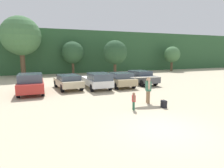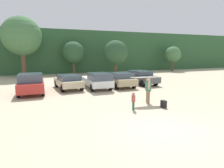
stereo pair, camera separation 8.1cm
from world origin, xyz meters
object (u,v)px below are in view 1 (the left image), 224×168
Objects in this scene: parked_car_dark_gray at (141,77)px; person_child at (134,100)px; person_adult at (148,89)px; backpack_dropped at (164,104)px; parked_car_champagne at (68,81)px; parked_car_white at (97,80)px; parked_car_tan at (120,79)px; parked_car_red at (31,83)px; surfboard_white at (146,77)px.

parked_car_dark_gray is 9.65m from person_child.
person_adult is 1.53m from backpack_dropped.
parked_car_champagne is at bearing -39.22° from person_adult.
parked_car_white is at bearing 95.05° from parked_car_dark_gray.
parked_car_tan is at bearing 100.63° from parked_car_dark_gray.
parked_car_tan is at bearing -76.71° from person_adult.
parked_car_champagne reaches higher than backpack_dropped.
parked_car_champagne is at bearing 118.35° from backpack_dropped.
parked_car_dark_gray is at bearing -102.05° from person_child.
parked_car_dark_gray is (10.81, 1.12, -0.08)m from parked_car_red.
parked_car_red is at bearing 90.90° from parked_car_dark_gray.
parked_car_tan is (8.05, 0.35, -0.10)m from parked_car_red.
parked_car_white is 2.39m from parked_car_tan.
parked_car_red is 2.38× the size of person_adult.
parked_car_red reaches higher than parked_car_champagne.
person_adult reaches higher than parked_car_champagne.
parked_car_champagne is 8.45m from person_child.
parked_car_dark_gray is at bearing -74.47° from parked_car_tan.
surfboard_white reaches higher than parked_car_champagne.
parked_car_champagne is 8.05m from surfboard_white.
parked_car_tan is (4.92, -0.64, 0.01)m from parked_car_champagne.
parked_car_champagne is 9.45m from backpack_dropped.
surfboard_white is at bearing -155.59° from parked_car_champagne.
parked_car_champagne is 4.10× the size of person_child.
person_child is (5.69, -7.05, -0.26)m from parked_car_red.
parked_car_red is 3.29m from parked_car_champagne.
person_adult reaches higher than person_child.
parked_car_red is 1.02× the size of parked_car_tan.
parked_car_red reaches higher than backpack_dropped.
surfboard_white reaches higher than person_adult.
surfboard_white is (7.20, -5.88, 0.87)m from parked_car_red.
person_child is 1.97m from backpack_dropped.
parked_car_tan is (2.38, 0.14, -0.05)m from parked_car_white.
person_child is 2.31× the size of backpack_dropped.
parked_car_white reaches higher than parked_car_champagne.
backpack_dropped is (0.41, -1.43, -1.49)m from surfboard_white.
parked_car_white is 6.43m from person_adult.
backpack_dropped is at bearing -166.60° from parked_car_white.
parked_car_red is at bearing 136.16° from backpack_dropped.
parked_car_red is 0.96× the size of parked_car_champagne.
person_adult reaches higher than backpack_dropped.
parked_car_tan reaches higher than parked_car_champagne.
surfboard_white is 2.10m from backpack_dropped.
parked_car_white is (2.54, -0.78, 0.06)m from parked_car_champagne.
parked_car_dark_gray is at bearing -81.00° from parked_car_white.
parked_car_white is 1.12× the size of parked_car_tan.
parked_car_champagne is at bearing -52.37° from person_child.
parked_car_tan is at bearing -103.66° from parked_car_champagne.
person_adult is 0.75× the size of surfboard_white.
parked_car_red is at bearing 92.35° from parked_car_tan.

